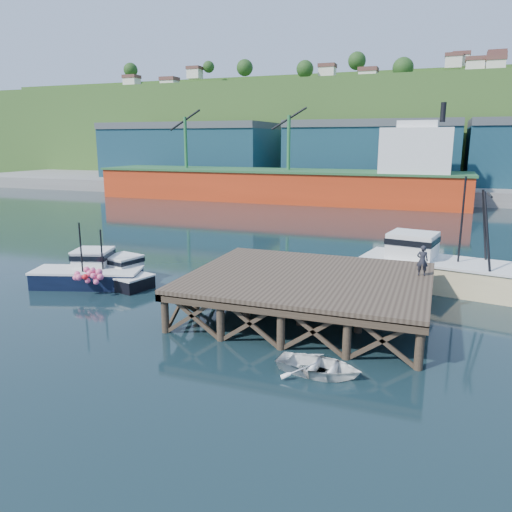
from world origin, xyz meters
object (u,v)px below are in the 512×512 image
at_px(boat_black, 114,273).
at_px(dinghy, 319,366).
at_px(boat_navy, 89,272).
at_px(dockworker, 422,260).
at_px(trawler, 445,266).

relative_size(boat_black, dinghy, 1.84).
bearing_deg(boat_black, boat_navy, -132.70).
relative_size(boat_navy, dockworker, 4.45).
relative_size(boat_navy, trawler, 0.65).
xyz_separation_m(boat_navy, dinghy, (16.38, -7.11, -0.48)).
xyz_separation_m(boat_black, dinghy, (15.13, -7.93, -0.31)).
distance_m(boat_navy, boat_black, 1.50).
height_order(dinghy, dockworker, dockworker).
bearing_deg(trawler, dockworker, -91.58).
bearing_deg(boat_black, trawler, 30.71).
bearing_deg(boat_navy, boat_black, 16.17).
bearing_deg(boat_black, dockworker, 15.35).
xyz_separation_m(boat_navy, dockworker, (19.67, 1.34, 2.08)).
xyz_separation_m(boat_black, dockworker, (18.42, 0.52, 2.25)).
bearing_deg(dockworker, boat_black, -0.25).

